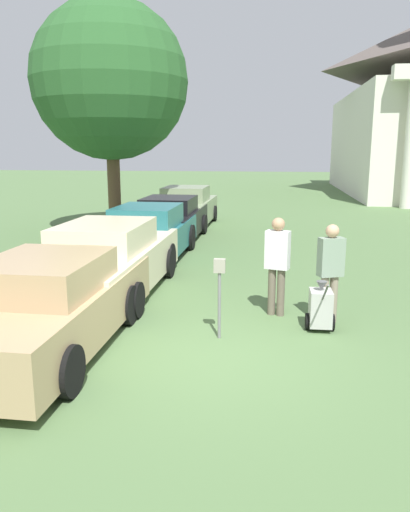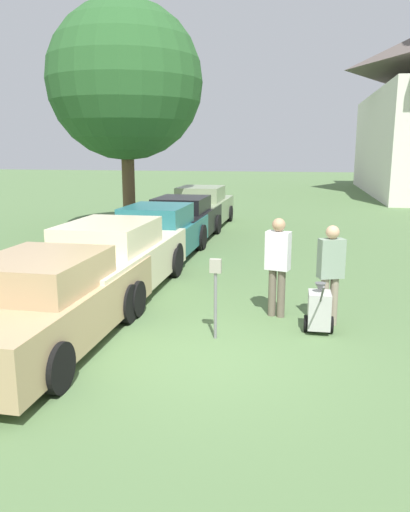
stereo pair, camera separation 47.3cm
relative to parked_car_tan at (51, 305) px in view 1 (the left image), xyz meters
name	(u,v)px [view 1 (the left image)]	position (x,y,z in m)	size (l,w,h in m)	color
ground_plane	(207,357)	(2.38, -0.06, -0.67)	(120.00, 120.00, 0.00)	#517042
parked_car_tan	(51,305)	(0.00, 0.00, 0.00)	(1.98, 4.77, 1.44)	tan
parked_car_cream	(109,262)	(0.00, 2.75, 0.05)	(1.99, 5.27, 1.54)	beige
parked_car_teal	(149,235)	(0.00, 6.19, 0.03)	(1.97, 4.92, 1.49)	#23666B
parked_car_black	(170,220)	(0.00, 9.08, 0.01)	(1.96, 4.76, 1.45)	black
parked_car_sage	(187,208)	(0.00, 12.28, 0.04)	(2.00, 4.78, 1.55)	gray
parking_meter	(219,283)	(2.48, 0.70, 0.24)	(0.18, 0.09, 1.30)	slate
person_worker	(277,260)	(3.39, 1.97, 0.36)	(0.47, 0.33, 1.79)	#665B4C
person_supervisor	(330,267)	(4.29, 1.67, 0.32)	(0.47, 0.35, 1.73)	gray
equipment_cart	(320,308)	(4.12, 1.28, -0.28)	(0.48, 0.99, 1.00)	#B2B2AD
shade_tree	(110,81)	(-2.18, 10.06, 4.50)	(5.22, 5.22, 7.80)	brown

